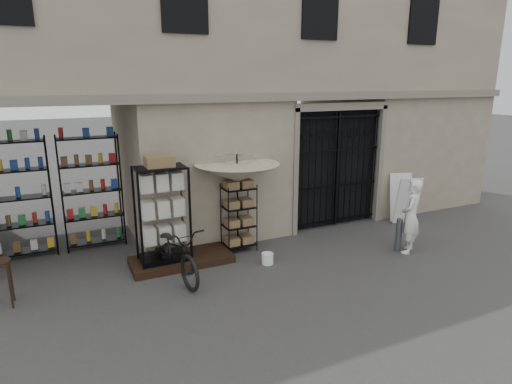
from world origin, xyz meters
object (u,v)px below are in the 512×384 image
wire_rack (239,218)px  shopkeeper (407,252)px  white_bucket (267,258)px  easel_sign (404,199)px  bicycle (176,277)px  wooden_stool (1,283)px  steel_bollard (399,235)px  market_umbrella (237,168)px  display_cabinet (163,219)px

wire_rack → shopkeeper: size_ratio=0.92×
white_bucket → easel_sign: size_ratio=0.19×
white_bucket → bicycle: size_ratio=0.12×
bicycle → easel_sign: 6.23m
shopkeeper → wooden_stool: bearing=-46.8°
wire_rack → shopkeeper: 3.72m
white_bucket → easel_sign: bearing=10.4°
white_bucket → steel_bollard: 2.95m
market_umbrella → wooden_stool: 4.67m
display_cabinet → wooden_stool: 2.85m
steel_bollard → easel_sign: 2.03m
easel_sign → white_bucket: bearing=-150.7°
white_bucket → bicycle: (-1.83, 0.21, -0.11)m
display_cabinet → bicycle: size_ratio=1.02×
display_cabinet → shopkeeper: 5.24m
display_cabinet → easel_sign: bearing=10.7°
wire_rack → steel_bollard: wire_rack is taller
wooden_stool → easel_sign: easel_sign is taller
bicycle → shopkeeper: bearing=-19.8°
market_umbrella → easel_sign: market_umbrella is taller
market_umbrella → steel_bollard: market_umbrella is taller
wire_rack → bicycle: 1.90m
display_cabinet → easel_sign: size_ratio=1.64×
wooden_stool → market_umbrella: bearing=7.7°
market_umbrella → bicycle: market_umbrella is taller
wooden_stool → easel_sign: (9.00, 0.44, 0.22)m
wire_rack → market_umbrella: bearing=113.4°
wire_rack → white_bucket: size_ratio=6.28×
wooden_stool → display_cabinet: bearing=8.2°
white_bucket → bicycle: bicycle is taller
wooden_stool → steel_bollard: 7.59m
market_umbrella → white_bucket: (0.24, -0.95, -1.71)m
display_cabinet → wooden_stool: (-2.76, -0.40, -0.57)m
display_cabinet → steel_bollard: bearing=-5.4°
wire_rack → bicycle: bearing=179.4°
bicycle → wooden_stool: (-2.83, 0.15, 0.42)m
display_cabinet → market_umbrella: (1.66, 0.20, 0.83)m
market_umbrella → display_cabinet: bearing=-173.1°
shopkeeper → market_umbrella: bearing=-66.0°
wooden_stool → steel_bollard: bearing=-7.1°
bicycle → steel_bollard: bearing=-18.5°
display_cabinet → steel_bollard: (4.77, -1.34, -0.63)m
shopkeeper → easel_sign: bearing=-169.5°
steel_bollard → easel_sign: size_ratio=0.58×
wire_rack → shopkeeper: (3.25, -1.66, -0.72)m
wire_rack → easel_sign: (4.56, -0.14, -0.08)m
easel_sign → wooden_stool: bearing=-158.2°
easel_sign → market_umbrella: bearing=-163.0°
white_bucket → shopkeeper: (3.03, -0.73, -0.11)m
shopkeeper → easel_sign: 2.11m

